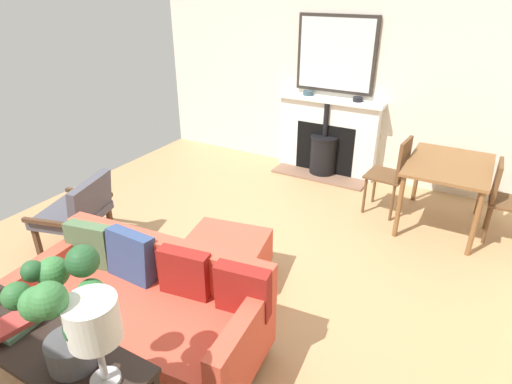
{
  "coord_description": "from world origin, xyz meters",
  "views": [
    {
      "loc": [
        2.52,
        1.87,
        2.41
      ],
      "look_at": [
        -0.72,
        0.03,
        0.56
      ],
      "focal_mm": 29.9,
      "sensor_mm": 36.0,
      "label": 1
    }
  ],
  "objects_px": {
    "dining_chair_by_back_wall": "(503,195)",
    "mantel_bowl_far": "(358,99)",
    "sofa": "(146,308)",
    "dining_table": "(448,172)",
    "fireplace": "(326,141)",
    "armchair_accent": "(78,209)",
    "table_lamp_far_end": "(93,323)",
    "book_stack": "(15,324)",
    "potted_plant": "(63,308)",
    "console_table": "(39,353)",
    "mantel_bowl_near": "(308,93)",
    "ottoman": "(226,255)",
    "dining_chair_near_fireplace": "(394,171)"
  },
  "relations": [
    {
      "from": "table_lamp_far_end",
      "to": "potted_plant",
      "type": "distance_m",
      "value": 0.2
    },
    {
      "from": "dining_chair_near_fireplace",
      "to": "mantel_bowl_near",
      "type": "bearing_deg",
      "value": -118.78
    },
    {
      "from": "potted_plant",
      "to": "dining_table",
      "type": "xyz_separation_m",
      "value": [
        -3.65,
        1.23,
        -0.46
      ]
    },
    {
      "from": "fireplace",
      "to": "console_table",
      "type": "distance_m",
      "value": 4.41
    },
    {
      "from": "console_table",
      "to": "dining_chair_by_back_wall",
      "type": "bearing_deg",
      "value": 150.17
    },
    {
      "from": "table_lamp_far_end",
      "to": "book_stack",
      "type": "relative_size",
      "value": 1.63
    },
    {
      "from": "dining_table",
      "to": "dining_chair_by_back_wall",
      "type": "distance_m",
      "value": 0.56
    },
    {
      "from": "fireplace",
      "to": "console_table",
      "type": "height_order",
      "value": "fireplace"
    },
    {
      "from": "sofa",
      "to": "console_table",
      "type": "xyz_separation_m",
      "value": [
        0.77,
        0.0,
        0.29
      ]
    },
    {
      "from": "ottoman",
      "to": "dining_table",
      "type": "height_order",
      "value": "dining_table"
    },
    {
      "from": "dining_chair_near_fireplace",
      "to": "mantel_bowl_far",
      "type": "bearing_deg",
      "value": -137.05
    },
    {
      "from": "dining_chair_near_fireplace",
      "to": "book_stack",
      "type": "bearing_deg",
      "value": -17.79
    },
    {
      "from": "dining_chair_by_back_wall",
      "to": "mantel_bowl_far",
      "type": "bearing_deg",
      "value": -112.95
    },
    {
      "from": "dining_table",
      "to": "dining_chair_by_back_wall",
      "type": "bearing_deg",
      "value": 89.78
    },
    {
      "from": "mantel_bowl_near",
      "to": "table_lamp_far_end",
      "type": "distance_m",
      "value": 4.5
    },
    {
      "from": "armchair_accent",
      "to": "dining_table",
      "type": "height_order",
      "value": "armchair_accent"
    },
    {
      "from": "mantel_bowl_far",
      "to": "armchair_accent",
      "type": "bearing_deg",
      "value": -30.84
    },
    {
      "from": "armchair_accent",
      "to": "dining_chair_by_back_wall",
      "type": "bearing_deg",
      "value": 121.84
    },
    {
      "from": "console_table",
      "to": "dining_chair_near_fireplace",
      "type": "distance_m",
      "value": 3.79
    },
    {
      "from": "table_lamp_far_end",
      "to": "book_stack",
      "type": "xyz_separation_m",
      "value": [
        -0.0,
        -0.68,
        -0.32
      ]
    },
    {
      "from": "sofa",
      "to": "console_table",
      "type": "bearing_deg",
      "value": 0.32
    },
    {
      "from": "fireplace",
      "to": "mantel_bowl_far",
      "type": "height_order",
      "value": "mantel_bowl_far"
    },
    {
      "from": "mantel_bowl_far",
      "to": "fireplace",
      "type": "bearing_deg",
      "value": -88.6
    },
    {
      "from": "dining_table",
      "to": "book_stack",
      "type": "bearing_deg",
      "value": -25.06
    },
    {
      "from": "ottoman",
      "to": "dining_table",
      "type": "relative_size",
      "value": 0.74
    },
    {
      "from": "sofa",
      "to": "console_table",
      "type": "distance_m",
      "value": 0.82
    },
    {
      "from": "ottoman",
      "to": "book_stack",
      "type": "bearing_deg",
      "value": -6.89
    },
    {
      "from": "armchair_accent",
      "to": "mantel_bowl_far",
      "type": "bearing_deg",
      "value": 149.16
    },
    {
      "from": "mantel_bowl_far",
      "to": "armchair_accent",
      "type": "relative_size",
      "value": 0.16
    },
    {
      "from": "dining_table",
      "to": "dining_chair_near_fireplace",
      "type": "bearing_deg",
      "value": -89.26
    },
    {
      "from": "ottoman",
      "to": "dining_chair_near_fireplace",
      "type": "relative_size",
      "value": 0.86
    },
    {
      "from": "table_lamp_far_end",
      "to": "sofa",
      "type": "bearing_deg",
      "value": -145.84
    },
    {
      "from": "ottoman",
      "to": "armchair_accent",
      "type": "bearing_deg",
      "value": -79.63
    },
    {
      "from": "book_stack",
      "to": "dining_chair_by_back_wall",
      "type": "bearing_deg",
      "value": 148.35
    },
    {
      "from": "armchair_accent",
      "to": "console_table",
      "type": "xyz_separation_m",
      "value": [
        1.44,
        1.47,
        0.21
      ]
    },
    {
      "from": "sofa",
      "to": "potted_plant",
      "type": "xyz_separation_m",
      "value": [
        0.77,
        0.33,
        0.74
      ]
    },
    {
      "from": "armchair_accent",
      "to": "dining_chair_by_back_wall",
      "type": "xyz_separation_m",
      "value": [
        -2.21,
        3.57,
        0.06
      ]
    },
    {
      "from": "fireplace",
      "to": "mantel_bowl_far",
      "type": "bearing_deg",
      "value": 91.4
    },
    {
      "from": "sofa",
      "to": "dining_table",
      "type": "bearing_deg",
      "value": 151.62
    },
    {
      "from": "sofa",
      "to": "dining_table",
      "type": "distance_m",
      "value": 3.29
    },
    {
      "from": "dining_table",
      "to": "potted_plant",
      "type": "bearing_deg",
      "value": -18.59
    },
    {
      "from": "sofa",
      "to": "table_lamp_far_end",
      "type": "distance_m",
      "value": 1.19
    },
    {
      "from": "potted_plant",
      "to": "book_stack",
      "type": "bearing_deg",
      "value": -90.11
    },
    {
      "from": "mantel_bowl_near",
      "to": "potted_plant",
      "type": "bearing_deg",
      "value": 9.0
    },
    {
      "from": "table_lamp_far_end",
      "to": "potted_plant",
      "type": "height_order",
      "value": "potted_plant"
    },
    {
      "from": "mantel_bowl_far",
      "to": "armchair_accent",
      "type": "xyz_separation_m",
      "value": [
        2.97,
        -1.77,
        -0.65
      ]
    },
    {
      "from": "armchair_accent",
      "to": "dining_chair_by_back_wall",
      "type": "relative_size",
      "value": 0.96
    },
    {
      "from": "potted_plant",
      "to": "mantel_bowl_near",
      "type": "bearing_deg",
      "value": -171.0
    },
    {
      "from": "armchair_accent",
      "to": "dining_chair_near_fireplace",
      "type": "bearing_deg",
      "value": 131.64
    },
    {
      "from": "sofa",
      "to": "armchair_accent",
      "type": "distance_m",
      "value": 1.61
    }
  ]
}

